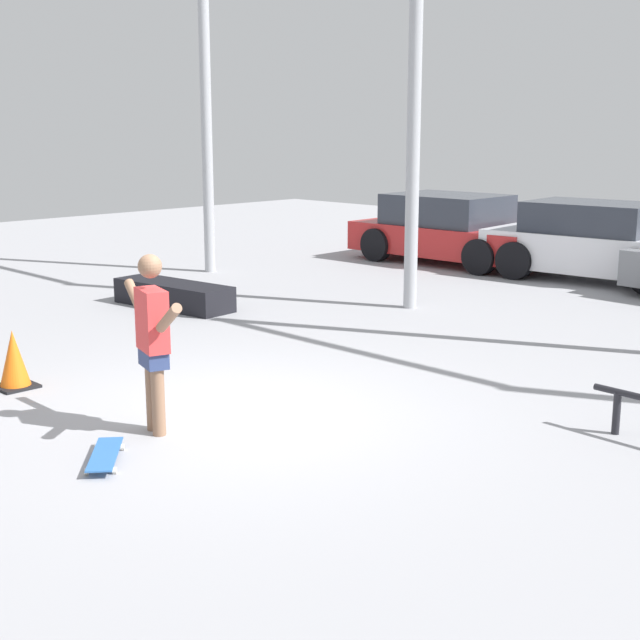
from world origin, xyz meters
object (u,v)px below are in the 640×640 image
(parked_car_red, at_px, (451,230))
(parked_car_white, at_px, (597,243))
(traffic_cone, at_px, (14,360))
(grind_box, at_px, (173,295))
(skateboarder, at_px, (153,335))
(skateboard, at_px, (105,455))

(parked_car_red, distance_m, parked_car_white, 3.13)
(parked_car_red, bearing_deg, traffic_cone, -80.10)
(parked_car_red, bearing_deg, grind_box, -93.44)
(skateboarder, bearing_deg, traffic_cone, -156.98)
(skateboarder, relative_size, parked_car_white, 0.40)
(grind_box, height_order, traffic_cone, traffic_cone)
(skateboarder, bearing_deg, parked_car_red, 129.87)
(skateboarder, relative_size, grind_box, 0.80)
(skateboard, xyz_separation_m, parked_car_white, (-1.43, 10.93, 0.61))
(parked_car_white, relative_size, traffic_cone, 6.50)
(grind_box, height_order, parked_car_red, parked_car_red)
(grind_box, xyz_separation_m, traffic_cone, (2.29, -3.72, 0.11))
(skateboarder, xyz_separation_m, grind_box, (-4.51, 3.49, -0.71))
(traffic_cone, bearing_deg, grind_box, 121.63)
(traffic_cone, bearing_deg, skateboard, -11.05)
(skateboard, height_order, grind_box, grind_box)
(parked_car_red, xyz_separation_m, traffic_cone, (2.03, -10.35, -0.35))
(grind_box, bearing_deg, traffic_cone, -58.37)
(grind_box, height_order, parked_car_white, parked_car_white)
(skateboard, bearing_deg, traffic_cone, -151.46)
(grind_box, xyz_separation_m, parked_car_white, (3.39, 6.72, 0.48))
(skateboard, height_order, traffic_cone, traffic_cone)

